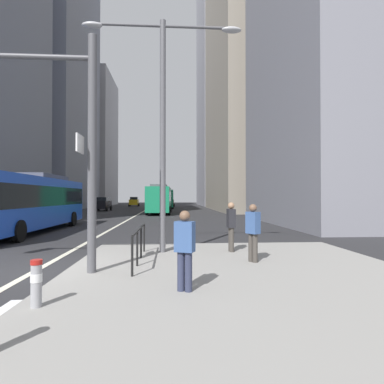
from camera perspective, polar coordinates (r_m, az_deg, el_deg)
name	(u,v)px	position (r m, az deg, el deg)	size (l,w,h in m)	color
ground_plane	(129,219)	(29.27, -11.14, -4.80)	(160.00, 160.00, 0.00)	#28282B
median_island	(242,275)	(8.39, 8.84, -14.44)	(9.00, 10.00, 0.15)	gray
lane_centre_line	(140,213)	(39.19, -9.27, -3.78)	(0.20, 80.00, 0.01)	beige
office_tower_left_mid	(55,78)	(62.10, -23.32, 18.19)	(10.58, 21.00, 44.37)	slate
office_tower_left_far	(88,141)	(80.72, -18.11, 8.66)	(11.61, 16.62, 30.50)	#9E9EA3
office_tower_right_mid	(258,55)	(53.87, 11.72, 22.79)	(13.56, 23.60, 47.18)	gray
office_tower_right_far	(227,86)	(79.58, 6.33, 18.23)	(12.95, 20.28, 55.95)	gray
city_bus_blue_oncoming	(30,200)	(20.35, -26.91, -1.32)	(2.73, 12.17, 3.40)	blue
city_bus_red_receding	(160,198)	(38.40, -5.77, -1.11)	(2.86, 10.60, 3.40)	#198456
city_bus_red_distant	(165,198)	(55.13, -4.81, -1.01)	(2.84, 10.71, 3.40)	#198456
car_oncoming_mid	(102,204)	(47.17, -15.68, -2.06)	(2.14, 4.07, 1.94)	black
car_receding_near	(165,201)	(68.71, -4.84, -1.67)	(2.09, 4.54, 1.94)	maroon
car_receding_far	(169,202)	(65.06, -4.05, -1.72)	(2.07, 4.20, 1.94)	#B2A899
car_oncoming_far	(134,201)	(67.52, -10.29, -1.68)	(2.16, 4.39, 1.94)	gold
traffic_signal_gantry	(16,115)	(9.25, -28.88, 11.98)	(5.64, 0.65, 6.00)	#515156
street_lamp_post	(163,103)	(11.47, -5.24, 15.55)	(5.50, 0.32, 8.00)	#56565B
bollard_left	(36,281)	(6.31, -26.02, -14.03)	(0.20, 0.20, 0.81)	#99999E
pedestrian_railing	(139,238)	(9.55, -9.39, -8.04)	(0.06, 3.48, 0.98)	black
pedestrian_waiting	(231,224)	(11.18, 6.99, -5.72)	(0.27, 0.40, 1.70)	#423D38
pedestrian_walking	(185,247)	(6.52, -1.31, -9.72)	(0.44, 0.37, 1.62)	#2D334C
pedestrian_far	(253,230)	(9.53, 10.82, -6.64)	(0.41, 0.45, 1.68)	#423D38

